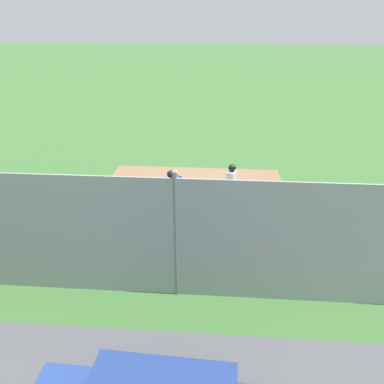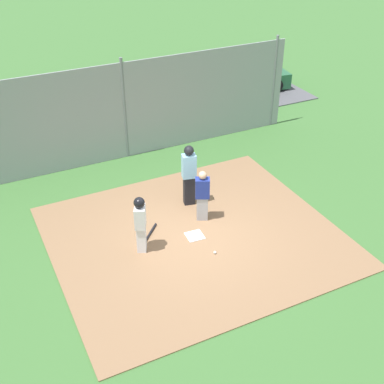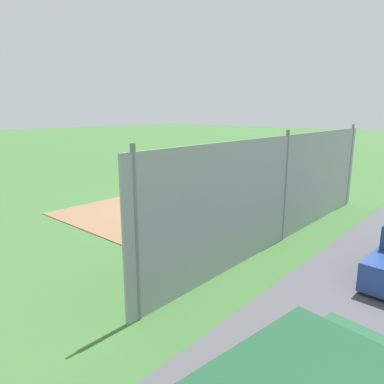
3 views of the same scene
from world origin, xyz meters
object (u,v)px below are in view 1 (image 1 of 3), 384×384
Objects in this scene: catcher at (175,189)px; baseball_bat at (219,208)px; home_plate at (192,200)px; baseball at (190,189)px; umpire at (172,194)px; runner at (231,182)px.

catcher is 1.77× the size of baseball_bat.
baseball is at bearing 98.39° from home_plate.
umpire is 24.73× the size of baseball.
baseball_bat is at bearing 75.43° from runner.
baseball is at bearing -99.46° from baseball_bat.
baseball is (0.43, 2.34, -0.94)m from umpire.
home_plate is 0.30× the size of catcher.
umpire reaches higher than catcher.
catcher is at bearing 40.85° from runner.
catcher is 2.05m from runner.
catcher reaches higher than baseball_bat.
baseball is at bearing 10.89° from catcher.
runner is at bearing -177.20° from baseball_bat.
baseball reaches higher than home_plate.
home_plate is at bearing -78.01° from baseball_bat.
catcher is 0.96× the size of runner.
runner reaches higher than catcher.
runner is (1.97, 0.54, 0.11)m from catcher.
baseball is (-1.13, 1.47, 0.01)m from baseball_bat.
home_plate is 1.85m from umpire.
baseball_bat is (1.56, 0.87, -0.94)m from umpire.
catcher is 0.87m from umpire.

